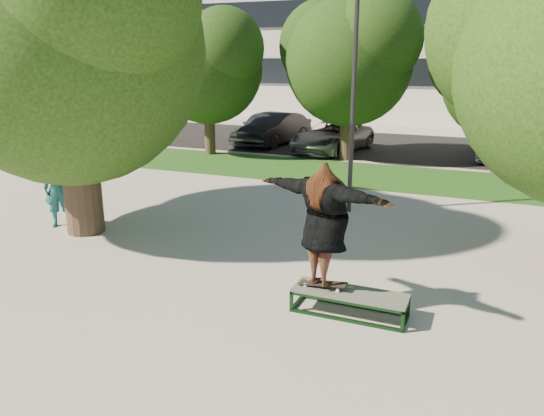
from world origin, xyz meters
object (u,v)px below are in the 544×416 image
at_px(tree_left, 66,32).
at_px(car_dark, 275,129).
at_px(grind_box, 349,303).
at_px(car_grey, 332,137).
at_px(lamppost, 354,89).
at_px(bystander, 59,187).
at_px(car_silver_b, 508,138).
at_px(car_silver_a, 265,127).

distance_m(tree_left, car_dark, 13.82).
distance_m(grind_box, car_dark, 16.79).
distance_m(tree_left, grind_box, 8.19).
bearing_deg(car_grey, tree_left, -89.49).
xyz_separation_m(lamppost, bystander, (-6.02, -3.89, -2.19)).
bearing_deg(bystander, car_grey, 46.96).
relative_size(lamppost, car_silver_b, 1.16).
bearing_deg(grind_box, tree_left, 165.79).
height_order(tree_left, lamppost, tree_left).
relative_size(grind_box, car_dark, 0.42).
bearing_deg(car_grey, lamppost, -59.58).
bearing_deg(car_dark, car_grey, -7.17).
relative_size(lamppost, car_silver_a, 1.37).
xyz_separation_m(grind_box, car_silver_a, (-8.04, 15.14, 0.57)).
xyz_separation_m(grind_box, car_dark, (-7.49, 15.01, 0.52)).
bearing_deg(lamppost, tree_left, -143.58).
relative_size(lamppost, grind_box, 3.39).
height_order(car_grey, car_silver_b, car_silver_b).
height_order(lamppost, car_dark, lamppost).
xyz_separation_m(lamppost, car_grey, (-3.00, 8.50, -2.51)).
bearing_deg(bystander, car_silver_a, 62.90).
distance_m(grind_box, car_silver_b, 15.87).
distance_m(car_grey, car_silver_b, 7.01).
relative_size(lamppost, car_dark, 1.41).
bearing_deg(tree_left, lamppost, 36.42).
bearing_deg(car_silver_b, car_grey, -165.94).
height_order(lamppost, car_silver_b, lamppost).
xyz_separation_m(grind_box, car_grey, (-4.50, 14.13, 0.45)).
xyz_separation_m(car_dark, car_silver_b, (9.82, 0.67, 0.05)).
bearing_deg(grind_box, car_grey, 107.67).
relative_size(grind_box, car_grey, 0.39).
relative_size(tree_left, car_silver_a, 1.60).
height_order(tree_left, car_silver_b, tree_left).
distance_m(tree_left, car_silver_a, 13.97).
relative_size(car_silver_a, car_grey, 0.97).
xyz_separation_m(car_silver_a, car_dark, (0.55, -0.13, -0.04)).
height_order(car_silver_a, car_grey, car_silver_a).
relative_size(tree_left, lamppost, 1.16).
bearing_deg(bystander, lamppost, 3.52).
bearing_deg(bystander, tree_left, -30.74).
distance_m(lamppost, car_silver_a, 11.79).
bearing_deg(car_silver_b, tree_left, -121.96).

